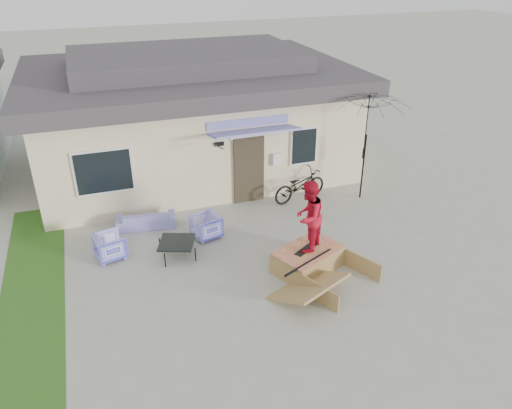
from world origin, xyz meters
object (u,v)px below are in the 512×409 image
object	(u,v)px
patio_umbrella	(365,146)
skater	(308,215)
loveseat	(146,216)
coffee_table	(177,249)
armchair_left	(110,245)
skate_ramp	(308,259)
armchair_right	(206,225)
skateboard	(307,248)
bicycle	(300,182)

from	to	relation	value
patio_umbrella	skater	distance (m)	4.40
loveseat	coffee_table	world-z (taller)	loveseat
loveseat	skater	size ratio (longest dim) A/B	0.92
patio_umbrella	armchair_left	bearing A→B (deg)	-173.25
skater	loveseat	bearing A→B (deg)	-89.67
patio_umbrella	skate_ramp	bearing A→B (deg)	-136.68
armchair_right	skateboard	xyz separation A→B (m)	(1.98, -2.24, 0.19)
skater	patio_umbrella	bearing A→B (deg)	177.24
skater	skateboard	bearing A→B (deg)	44.57
coffee_table	bicycle	distance (m)	4.68
armchair_right	skateboard	world-z (taller)	armchair_right
bicycle	skateboard	bearing A→B (deg)	145.70
loveseat	bicycle	bearing A→B (deg)	-170.49
armchair_left	loveseat	bearing A→B (deg)	-53.05
armchair_right	skateboard	size ratio (longest dim) A/B	0.91
skate_ramp	skateboard	bearing A→B (deg)	90.00
bicycle	skate_ramp	xyz separation A→B (m)	(-1.32, -3.52, -0.33)
armchair_left	skater	world-z (taller)	skater
coffee_table	skate_ramp	xyz separation A→B (m)	(2.93, -1.61, 0.05)
armchair_left	skateboard	xyz separation A→B (m)	(4.53, -2.06, 0.19)
skater	armchair_right	bearing A→B (deg)	-93.95
bicycle	patio_umbrella	distance (m)	2.26
loveseat	skate_ramp	xyz separation A→B (m)	(3.47, -3.40, -0.05)
patio_umbrella	bicycle	bearing A→B (deg)	165.03
bicycle	patio_umbrella	xyz separation A→B (m)	(1.88, -0.50, 1.15)
armchair_left	skateboard	distance (m)	4.97
loveseat	bicycle	world-z (taller)	bicycle
bicycle	skater	size ratio (longest dim) A/B	1.05
armchair_left	skate_ramp	size ratio (longest dim) A/B	0.35
skater	armchair_left	bearing A→B (deg)	-69.85
skateboard	skate_ramp	bearing A→B (deg)	-96.97
loveseat	skate_ramp	world-z (taller)	loveseat
skateboard	skater	size ratio (longest dim) A/B	0.45
patio_umbrella	skate_ramp	xyz separation A→B (m)	(-3.20, -3.02, -1.48)
armchair_left	patio_umbrella	xyz separation A→B (m)	(7.75, 0.92, 1.38)
loveseat	skateboard	bearing A→B (deg)	143.82
armchair_right	patio_umbrella	xyz separation A→B (m)	(5.20, 0.74, 1.39)
armchair_right	skateboard	distance (m)	2.99
loveseat	armchair_right	bearing A→B (deg)	150.75
armchair_right	coffee_table	world-z (taller)	armchair_right
armchair_right	skater	xyz separation A→B (m)	(1.98, -2.24, 1.11)
bicycle	skater	world-z (taller)	skater
coffee_table	skater	distance (m)	3.53
coffee_table	skate_ramp	world-z (taller)	skate_ramp
loveseat	patio_umbrella	size ratio (longest dim) A/B	0.66
armchair_right	bicycle	distance (m)	3.55
armchair_left	skate_ramp	world-z (taller)	armchair_left
bicycle	skate_ramp	world-z (taller)	bicycle
armchair_right	armchair_left	bearing A→B (deg)	-100.06
bicycle	skateboard	world-z (taller)	bicycle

